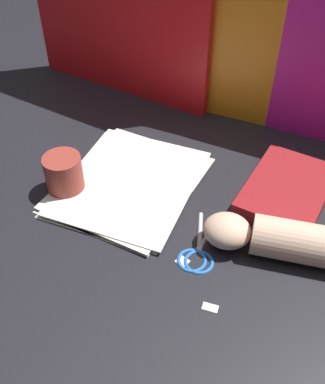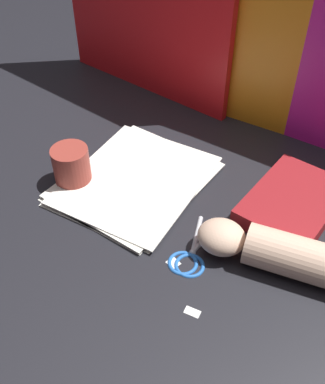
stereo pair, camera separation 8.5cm
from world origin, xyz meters
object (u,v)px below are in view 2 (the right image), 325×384
Objects in this scene: mug at (72,167)px; paper_stack at (135,180)px; scissors at (190,255)px; hand_forearm at (285,256)px; book_closed at (293,203)px.

paper_stack is at bearing 31.65° from mug.
mug is (-0.31, 0.05, 0.04)m from scissors.
hand_forearm reaches higher than paper_stack.
paper_stack is 0.23m from scissors.
hand_forearm reaches higher than book_closed.
book_closed is at bearing 17.79° from paper_stack.
scissors is at bearing -157.80° from hand_forearm.
hand_forearm is (0.04, -0.15, 0.02)m from book_closed.
hand_forearm is at bearing 22.20° from scissors.
mug reaches higher than scissors.
scissors is at bearing -8.28° from mug.
paper_stack is at bearing 171.53° from hand_forearm.
hand_forearm reaches higher than scissors.
book_closed is at bearing 104.18° from hand_forearm.
scissors is (-0.11, -0.21, -0.01)m from book_closed.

